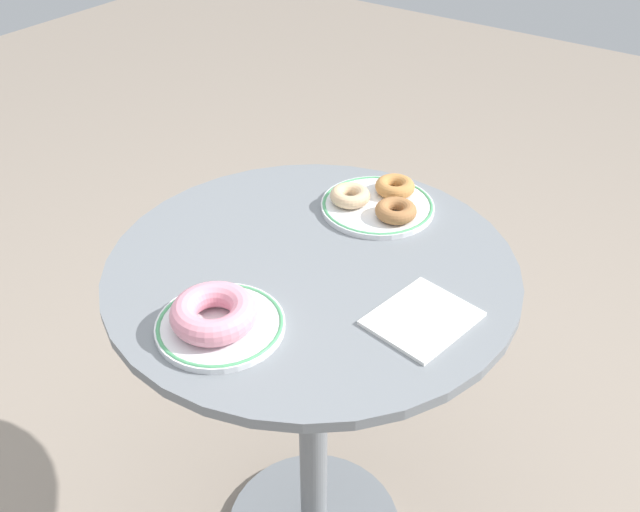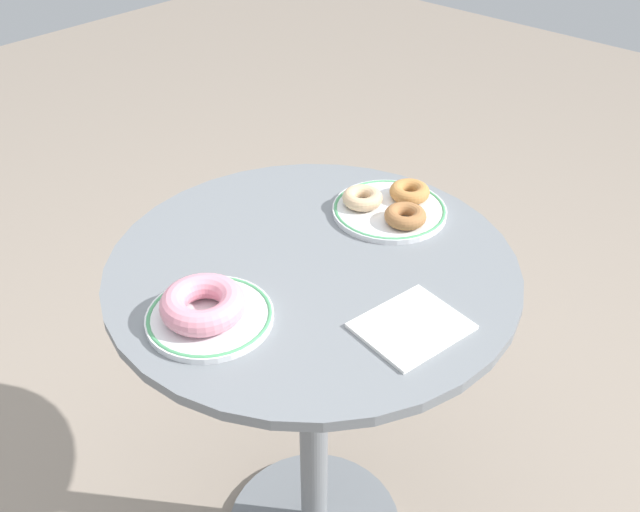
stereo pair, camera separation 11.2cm
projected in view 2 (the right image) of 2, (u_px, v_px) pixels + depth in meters
cafe_table at (313, 374)px, 1.28m from camera, size 0.67×0.67×0.74m
plate_left at (210, 316)px, 1.02m from camera, size 0.19×0.19×0.01m
plate_right at (390, 210)px, 1.25m from camera, size 0.20×0.20×0.01m
donut_pink_frosted at (203, 304)px, 1.00m from camera, size 0.17×0.17×0.04m
donut_old_fashioned at (410, 192)px, 1.27m from camera, size 0.10×0.10×0.02m
donut_glazed at (362, 198)px, 1.25m from camera, size 0.08×0.08×0.02m
donut_cinnamon at (405, 216)px, 1.21m from camera, size 0.09×0.09×0.02m
paper_napkin at (412, 326)px, 1.01m from camera, size 0.17×0.15×0.01m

